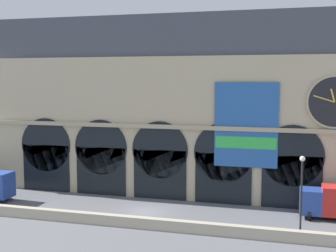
% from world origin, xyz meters
% --- Properties ---
extents(ground_plane, '(200.00, 200.00, 0.00)m').
position_xyz_m(ground_plane, '(0.00, 0.00, 0.00)').
color(ground_plane, slate).
extents(quay_parapet_wall, '(90.00, 0.70, 0.98)m').
position_xyz_m(quay_parapet_wall, '(0.00, -4.74, 0.49)').
color(quay_parapet_wall, '#B2A891').
rests_on(quay_parapet_wall, ground).
extents(station_building, '(42.70, 5.52, 19.93)m').
position_xyz_m(station_building, '(0.05, 7.56, 9.66)').
color(station_building, '#BCAD8C').
rests_on(station_building, ground).
extents(street_lamp_quayside, '(0.44, 0.44, 6.90)m').
position_xyz_m(street_lamp_quayside, '(14.56, -3.94, 4.41)').
color(street_lamp_quayside, black).
rests_on(street_lamp_quayside, ground).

